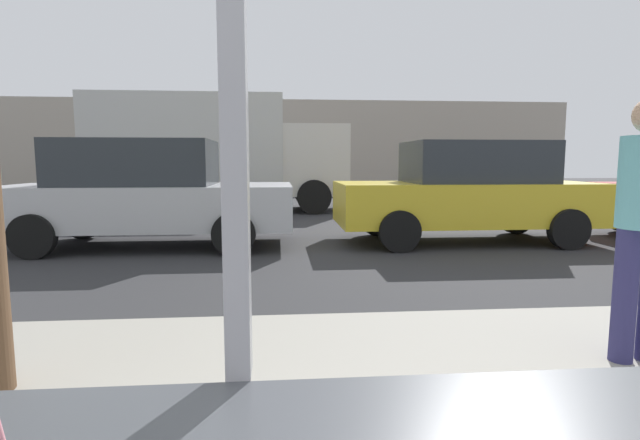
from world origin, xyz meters
The scene contains 6 objects.
ground_plane centered at (0.00, 8.00, 0.00)m, with size 60.00×60.00×0.00m, color #2D2D30.
sidewalk_strip centered at (0.00, 1.60, 0.06)m, with size 16.00×2.80×0.12m, color #9E998E.
building_facade_far centered at (0.00, 22.67, 2.10)m, with size 28.00×1.20×4.21m, color #A89E8E.
parked_car_silver centered at (-2.02, 7.16, 0.87)m, with size 4.53×2.02×1.71m.
parked_car_yellow centered at (3.30, 7.16, 0.86)m, with size 4.34×1.89×1.70m.
box_truck centered at (-1.64, 12.87, 1.68)m, with size 6.85×2.44×3.11m.
Camera 1 is at (0.08, -0.90, 1.37)m, focal length 27.51 mm.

